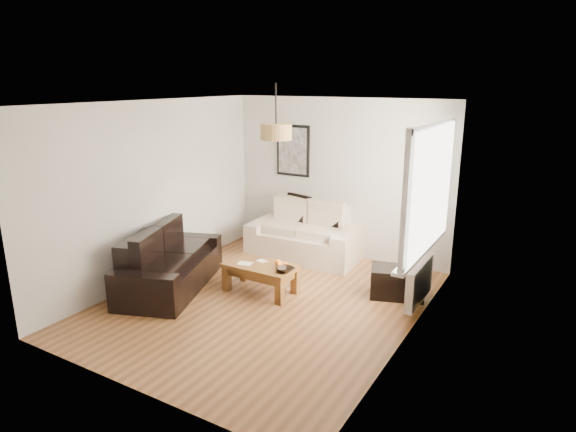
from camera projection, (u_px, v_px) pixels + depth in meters
The scene contains 21 objects.
floor at pixel (265, 302), 6.57m from camera, with size 4.50×4.50×0.00m, color brown.
ceiling at pixel (263, 103), 5.87m from camera, with size 3.80×4.50×0.00m, color white, non-canonical shape.
wall_back at pixel (339, 178), 8.09m from camera, with size 3.80×0.04×2.60m, color silver, non-canonical shape.
wall_front at pixel (125, 263), 4.35m from camera, with size 3.80×0.04×2.60m, color silver, non-canonical shape.
wall_left at pixel (154, 191), 7.15m from camera, with size 0.04×4.50×2.60m, color silver, non-canonical shape.
wall_right at pixel (412, 230), 5.30m from camera, with size 0.04×4.50×2.60m, color silver, non-canonical shape.
window_bay at pixel (430, 189), 5.90m from camera, with size 0.14×1.90×1.60m, color white, non-canonical shape.
radiator at pixel (419, 282), 6.25m from camera, with size 0.10×0.90×0.52m, color white.
poster at pixel (293, 151), 8.37m from camera, with size 0.62×0.04×0.87m, color black, non-canonical shape.
pendant_shade at pixel (276, 132), 6.22m from camera, with size 0.40×0.40×0.20m, color tan.
loveseat_cream at pixel (305, 232), 8.11m from camera, with size 1.79×0.98×0.89m, color beige, non-canonical shape.
sofa_leather at pixel (170, 260), 6.94m from camera, with size 1.87×0.91×0.81m, color black, non-canonical shape.
coffee_table at pixel (261, 278), 6.84m from camera, with size 1.00×0.54×0.41m, color brown, non-canonical shape.
ottoman at pixel (397, 282), 6.70m from camera, with size 0.71×0.45×0.40m, color black.
cushion_left at pixel (297, 207), 8.33m from camera, with size 0.45×0.14×0.45m, color black.
cushion_right at pixel (332, 214), 8.03m from camera, with size 0.39×0.12×0.39m, color black.
fruit_bowl at pixel (285, 270), 6.52m from camera, with size 0.23×0.23×0.06m, color black.
orange_a at pixel (279, 265), 6.65m from camera, with size 0.07×0.07×0.07m, color orange.
orange_b at pixel (285, 264), 6.69m from camera, with size 0.06×0.06×0.06m, color orange.
orange_c at pixel (278, 262), 6.75m from camera, with size 0.08×0.08×0.08m, color orange.
papers at pixel (245, 263), 6.81m from camera, with size 0.20×0.14×0.01m, color white.
Camera 1 is at (3.31, -5.04, 2.87)m, focal length 30.70 mm.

